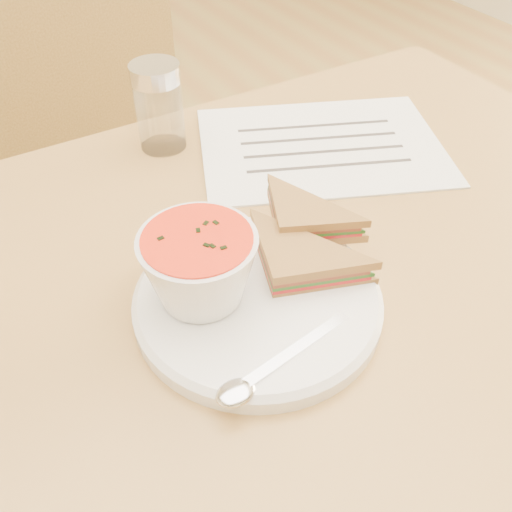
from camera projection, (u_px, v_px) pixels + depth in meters
dining_table at (286, 420)px, 0.90m from camera, size 1.00×0.70×0.75m
chair_far at (152, 207)px, 1.13m from camera, size 0.51×0.51×0.97m
plate at (258, 302)px, 0.57m from camera, size 0.28×0.28×0.02m
soup_bowl at (200, 270)px, 0.54m from camera, size 0.13×0.13×0.08m
sandwich_half_a at (273, 291)px, 0.55m from camera, size 0.14×0.14×0.03m
sandwich_half_b at (279, 238)px, 0.59m from camera, size 0.13×0.13×0.03m
spoon at (283, 359)px, 0.50m from camera, size 0.19×0.07×0.01m
paper_menu at (321, 146)px, 0.80m from camera, size 0.40×0.36×0.00m
condiment_shaker at (159, 107)px, 0.76m from camera, size 0.08×0.08×0.12m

